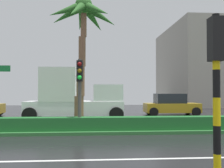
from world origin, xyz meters
TOP-DOWN VIEW (x-y plane):
  - palm_tree_centre_left at (4.54, 8.11)m, footprint 3.68×3.68m
  - traffic_signal_median_right at (4.47, 6.50)m, footprint 0.28×0.43m
  - traffic_signal_foreground at (7.78, 0.03)m, footprint 0.28×0.43m
  - box_truck_lead at (3.78, 12.22)m, footprint 6.40×2.64m
  - car_in_traffic_third at (11.28, 15.00)m, footprint 4.30×2.02m

SIDE VIEW (x-z plane):
  - car_in_traffic_third at x=11.28m, z-range -0.03..1.69m
  - box_truck_lead at x=3.78m, z-range -0.18..3.28m
  - traffic_signal_median_right at x=4.47m, z-range 0.77..4.03m
  - traffic_signal_foreground at x=7.78m, z-range 0.69..4.34m
  - palm_tree_centre_left at x=4.54m, z-range 2.13..8.84m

